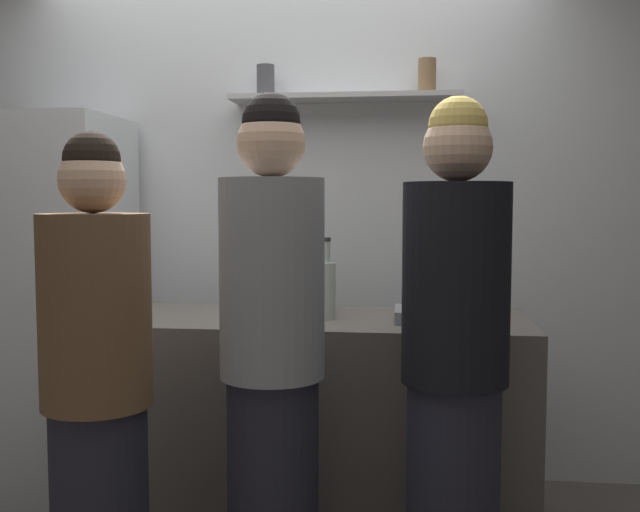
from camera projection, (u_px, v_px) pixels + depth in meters
name	position (u px, v px, depth m)	size (l,w,h in m)	color
back_wall_assembly	(289.00, 216.00, 3.70)	(4.80, 0.32, 2.60)	white
refrigerator	(58.00, 305.00, 3.46)	(0.60, 0.65, 1.77)	silver
counter	(320.00, 425.00, 3.01)	(1.69, 0.66, 0.91)	#66605B
baking_pan	(438.00, 315.00, 2.87)	(0.34, 0.24, 0.05)	gray
utensil_holder	(283.00, 306.00, 2.88)	(0.09, 0.09, 0.22)	#B2B2B7
wine_bottle_dark_glass	(316.00, 285.00, 3.13)	(0.08, 0.08, 0.31)	black
wine_bottle_pale_glass	(326.00, 288.00, 2.92)	(0.08, 0.08, 0.33)	#B2BFB2
water_bottle_plastic	(448.00, 289.00, 3.14)	(0.08, 0.08, 0.21)	silver
person_grey_hoodie	(272.00, 362.00, 2.37)	(0.34, 0.34, 1.72)	#262633
person_blonde	(455.00, 368.00, 2.32)	(0.34, 0.34, 1.71)	#262633
person_brown_jacket	(97.00, 395.00, 2.25)	(0.34, 0.34, 1.59)	#262633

